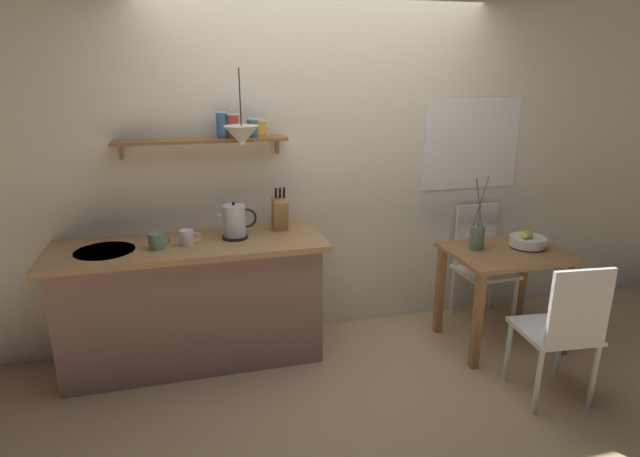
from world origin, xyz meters
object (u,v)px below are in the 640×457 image
(dining_chair_near, at_px, (564,327))
(twig_vase, at_px, (477,237))
(knife_block, at_px, (280,213))
(fruit_bowl, at_px, (527,241))
(electric_kettle, at_px, (235,222))
(dining_table, at_px, (505,269))
(coffee_mug_by_sink, at_px, (157,241))
(pendant_lamp, at_px, (242,136))
(coffee_mug_spare, at_px, (187,238))
(dining_chair_far, at_px, (481,258))

(dining_chair_near, xyz_separation_m, twig_vase, (-0.11, 0.84, 0.32))
(knife_block, bearing_deg, dining_chair_near, -38.17)
(fruit_bowl, relative_size, twig_vase, 0.48)
(dining_chair_near, relative_size, electric_kettle, 3.49)
(fruit_bowl, height_order, knife_block, knife_block)
(electric_kettle, relative_size, knife_block, 0.84)
(dining_table, xyz_separation_m, coffee_mug_by_sink, (-2.45, 0.24, 0.35))
(coffee_mug_by_sink, bearing_deg, pendant_lamp, 6.33)
(dining_chair_near, height_order, pendant_lamp, pendant_lamp)
(fruit_bowl, bearing_deg, coffee_mug_spare, 174.53)
(twig_vase, height_order, knife_block, twig_vase)
(dining_chair_near, relative_size, twig_vase, 1.73)
(dining_chair_far, bearing_deg, knife_block, 179.60)
(coffee_mug_spare, relative_size, pendant_lamp, 0.28)
(dining_chair_near, distance_m, coffee_mug_by_sink, 2.60)
(dining_chair_far, relative_size, coffee_mug_by_sink, 6.97)
(fruit_bowl, distance_m, knife_block, 1.85)
(twig_vase, distance_m, knife_block, 1.46)
(coffee_mug_by_sink, height_order, coffee_mug_spare, same)
(dining_table, height_order, dining_chair_near, dining_chair_near)
(dining_chair_far, xyz_separation_m, fruit_bowl, (0.12, -0.40, 0.28))
(dining_table, distance_m, electric_kettle, 2.01)
(coffee_mug_spare, bearing_deg, dining_table, -6.72)
(pendant_lamp, bearing_deg, dining_chair_near, -30.65)
(twig_vase, relative_size, electric_kettle, 2.01)
(twig_vase, xyz_separation_m, coffee_mug_by_sink, (-2.26, 0.15, 0.11))
(dining_table, xyz_separation_m, electric_kettle, (-1.94, 0.34, 0.41))
(twig_vase, relative_size, coffee_mug_spare, 4.03)
(fruit_bowl, distance_m, coffee_mug_spare, 2.47)
(dining_chair_far, distance_m, coffee_mug_spare, 2.38)
(electric_kettle, bearing_deg, dining_chair_far, 2.68)
(twig_vase, bearing_deg, electric_kettle, 171.99)
(dining_table, distance_m, dining_chair_far, 0.45)
(twig_vase, bearing_deg, coffee_mug_spare, 175.28)
(dining_chair_far, distance_m, knife_block, 1.75)
(dining_chair_near, bearing_deg, fruit_bowl, 70.60)
(dining_table, relative_size, coffee_mug_spare, 6.23)
(dining_table, height_order, twig_vase, twig_vase)
(pendant_lamp, bearing_deg, coffee_mug_spare, -173.79)
(twig_vase, distance_m, coffee_mug_spare, 2.07)
(coffee_mug_by_sink, distance_m, pendant_lamp, 0.88)
(dining_chair_near, bearing_deg, dining_table, 83.47)
(dining_table, relative_size, coffee_mug_by_sink, 6.09)
(dining_chair_far, distance_m, fruit_bowl, 0.50)
(coffee_mug_spare, height_order, pendant_lamp, pendant_lamp)
(dining_chair_near, relative_size, coffee_mug_spare, 6.98)
(twig_vase, bearing_deg, knife_block, 165.99)
(dining_chair_far, bearing_deg, fruit_bowl, -74.07)
(dining_chair_near, xyz_separation_m, pendant_lamp, (-1.78, 1.06, 1.08))
(fruit_bowl, bearing_deg, electric_kettle, 171.72)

